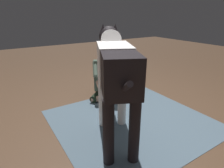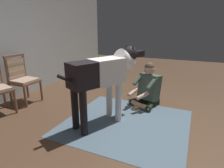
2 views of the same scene
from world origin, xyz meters
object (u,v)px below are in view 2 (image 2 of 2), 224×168
dining_chair_right_of_pair (21,77)px  large_dog (104,74)px  hot_dog_on_plate (136,108)px  person_sitting_on_floor (148,88)px

dining_chair_right_of_pair → large_dog: size_ratio=0.65×
large_dog → hot_dog_on_plate: large_dog is taller
dining_chair_right_of_pair → large_dog: 1.98m
dining_chair_right_of_pair → large_dog: bearing=-92.8°
dining_chair_right_of_pair → person_sitting_on_floor: dining_chair_right_of_pair is taller
large_dog → dining_chair_right_of_pair: bearing=87.2°
dining_chair_right_of_pair → person_sitting_on_floor: 2.58m
dining_chair_right_of_pair → large_dog: (-0.10, -1.95, 0.27)m
person_sitting_on_floor → dining_chair_right_of_pair: bearing=110.1°
dining_chair_right_of_pair → hot_dog_on_plate: size_ratio=4.79×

